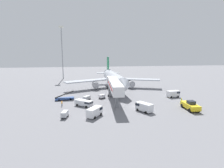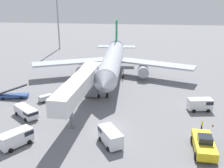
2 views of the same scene
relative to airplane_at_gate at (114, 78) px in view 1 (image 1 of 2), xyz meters
The scene contains 16 objects.
ground_plane 27.00m from the airplane_at_gate, 84.08° to the right, with size 300.00×300.00×0.00m, color slate.
airplane_at_gate is the anchor object (origin of this frame).
jet_bridge 21.45m from the airplane_at_gate, 98.49° to the right, with size 4.47×21.90×7.33m.
pushback_tug 36.36m from the airplane_at_gate, 62.48° to the right, with size 3.15×6.82×2.71m.
belt_loader_truck 25.39m from the airplane_at_gate, 140.26° to the right, with size 6.43×2.98×3.04m.
service_van_mid_right 26.12m from the airplane_at_gate, 43.02° to the right, with size 4.67×2.77×2.35m.
service_van_mid_center 31.89m from the airplane_at_gate, 83.85° to the right, with size 4.27×5.16×2.37m.
service_van_near_left 35.21m from the airplane_at_gate, 106.71° to the right, with size 4.39×5.08×2.32m.
service_van_near_center 27.70m from the airplane_at_gate, 117.58° to the right, with size 5.58×5.06×1.85m.
baggage_cart_far_left 17.55m from the airplane_at_gate, 112.67° to the right, with size 2.45×2.35×1.40m.
baggage_cart_rear_left 37.75m from the airplane_at_gate, 117.75° to the right, with size 1.76×2.94×1.57m.
baggage_cart_outer_left 21.00m from the airplane_at_gate, 125.22° to the right, with size 2.73×2.87×1.31m.
ground_crew_worker_foreground 31.27m from the airplane_at_gate, 55.11° to the right, with size 0.42×0.42×1.69m.
ground_crew_worker_midground 30.52m from the airplane_at_gate, 129.62° to the right, with size 0.47×0.47×1.77m.
safety_cone_alpha 31.50m from the airplane_at_gate, 50.43° to the right, with size 0.34×0.34×0.52m.
apron_light_mast 46.80m from the airplane_at_gate, 125.20° to the left, with size 2.40×2.40×30.84m.
Camera 1 is at (-15.02, -51.62, 16.07)m, focal length 29.55 mm.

